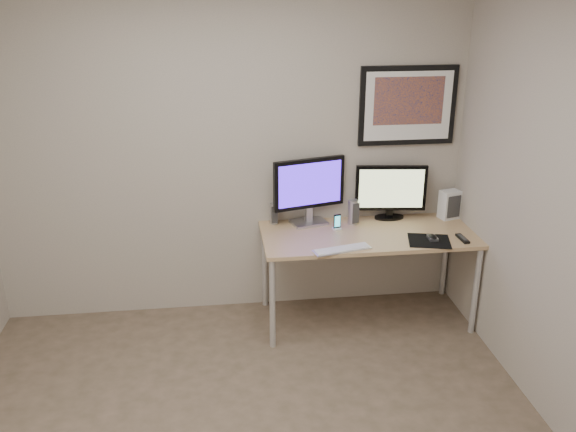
# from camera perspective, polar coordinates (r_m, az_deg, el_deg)

# --- Properties ---
(room) EXTENTS (3.60, 3.60, 3.60)m
(room) POSITION_cam_1_polar(r_m,az_deg,el_deg) (3.34, -4.75, 6.16)
(room) COLOR white
(room) RESTS_ON ground
(desk) EXTENTS (1.60, 0.70, 0.73)m
(desk) POSITION_cam_1_polar(r_m,az_deg,el_deg) (4.65, 7.46, -2.33)
(desk) COLOR #A98051
(desk) RESTS_ON floor
(framed_art) EXTENTS (0.75, 0.04, 0.60)m
(framed_art) POSITION_cam_1_polar(r_m,az_deg,el_deg) (4.78, 11.15, 10.11)
(framed_art) COLOR black
(framed_art) RESTS_ON room
(monitor_large) EXTENTS (0.57, 0.25, 0.52)m
(monitor_large) POSITION_cam_1_polar(r_m,az_deg,el_deg) (4.67, 1.98, 2.61)
(monitor_large) COLOR #B4B4B9
(monitor_large) RESTS_ON desk
(monitor_tv) EXTENTS (0.56, 0.16, 0.44)m
(monitor_tv) POSITION_cam_1_polar(r_m,az_deg,el_deg) (4.86, 9.59, 2.35)
(monitor_tv) COLOR black
(monitor_tv) RESTS_ON desk
(speaker_left) EXTENTS (0.07, 0.07, 0.16)m
(speaker_left) POSITION_cam_1_polar(r_m,az_deg,el_deg) (4.74, -1.35, 0.23)
(speaker_left) COLOR #B4B4B9
(speaker_left) RESTS_ON desk
(speaker_right) EXTENTS (0.10, 0.10, 0.20)m
(speaker_right) POSITION_cam_1_polar(r_m,az_deg,el_deg) (4.76, 6.09, 0.39)
(speaker_right) COLOR #B4B4B9
(speaker_right) RESTS_ON desk
(phone_dock) EXTENTS (0.07, 0.07, 0.12)m
(phone_dock) POSITION_cam_1_polar(r_m,az_deg,el_deg) (4.64, 4.62, -0.56)
(phone_dock) COLOR black
(phone_dock) RESTS_ON desk
(keyboard) EXTENTS (0.43, 0.20, 0.01)m
(keyboard) POSITION_cam_1_polar(r_m,az_deg,el_deg) (4.31, 5.07, -3.11)
(keyboard) COLOR silver
(keyboard) RESTS_ON desk
(mousepad) EXTENTS (0.35, 0.33, 0.00)m
(mousepad) POSITION_cam_1_polar(r_m,az_deg,el_deg) (4.56, 13.07, -2.28)
(mousepad) COLOR black
(mousepad) RESTS_ON desk
(mouse) EXTENTS (0.06, 0.10, 0.03)m
(mouse) POSITION_cam_1_polar(r_m,az_deg,el_deg) (4.59, 13.39, -1.92)
(mouse) COLOR black
(mouse) RESTS_ON mousepad
(remote) EXTENTS (0.05, 0.17, 0.02)m
(remote) POSITION_cam_1_polar(r_m,az_deg,el_deg) (4.65, 16.02, -2.02)
(remote) COLOR black
(remote) RESTS_ON desk
(fan_unit) EXTENTS (0.17, 0.15, 0.23)m
(fan_unit) POSITION_cam_1_polar(r_m,az_deg,el_deg) (5.01, 14.88, 1.05)
(fan_unit) COLOR silver
(fan_unit) RESTS_ON desk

